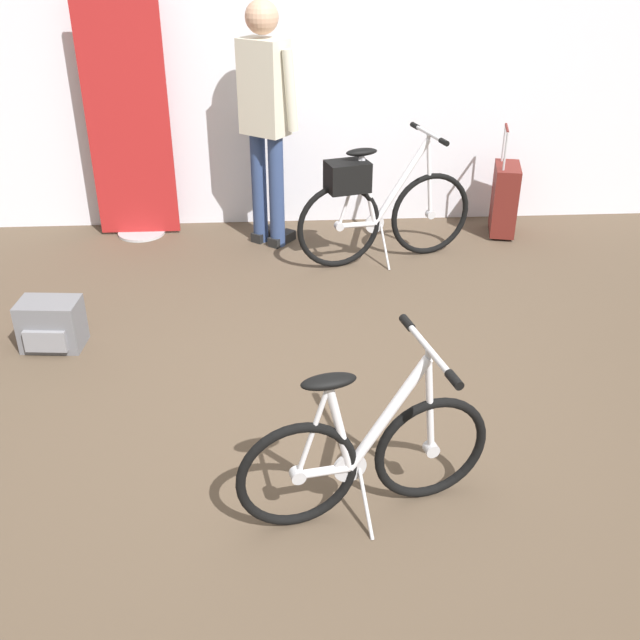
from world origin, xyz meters
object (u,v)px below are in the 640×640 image
Objects in this scene: rolling_suitcase at (504,199)px; folding_bike_foreground at (366,453)px; display_bike_left at (377,205)px; visitor_near_wall at (265,111)px; backpack_on_floor at (51,325)px; floor_banner_stand at (130,135)px.

folding_bike_foreground is at bearing -115.21° from rolling_suitcase.
folding_bike_foreground is 2.55m from display_bike_left.
display_bike_left is 0.74× the size of visitor_near_wall.
rolling_suitcase is (1.41, 2.99, -0.01)m from folding_bike_foreground.
rolling_suitcase is at bearing 26.92° from backpack_on_floor.
floor_banner_stand is at bearing 81.74° from backpack_on_floor.
floor_banner_stand is at bearing 166.70° from visitor_near_wall.
floor_banner_stand reaches higher than folding_bike_foreground.
visitor_near_wall is 4.81× the size of backpack_on_floor.
display_bike_left is 1.02m from visitor_near_wall.
backpack_on_floor is (-1.24, -1.46, -0.85)m from visitor_near_wall.
floor_banner_stand reaches higher than display_bike_left.
floor_banner_stand is 1.89m from display_bike_left.
folding_bike_foreground is 0.84× the size of display_bike_left.
visitor_near_wall is at bearing 97.71° from folding_bike_foreground.
floor_banner_stand is 1.63× the size of folding_bike_foreground.
folding_bike_foreground reaches higher than backpack_on_floor.
folding_bike_foreground is 1.28× the size of rolling_suitcase.
visitor_near_wall is at bearing 49.64° from backpack_on_floor.
folding_bike_foreground is 3.01m from visitor_near_wall.
display_bike_left is at bearing -156.06° from rolling_suitcase.
display_bike_left reaches higher than rolling_suitcase.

